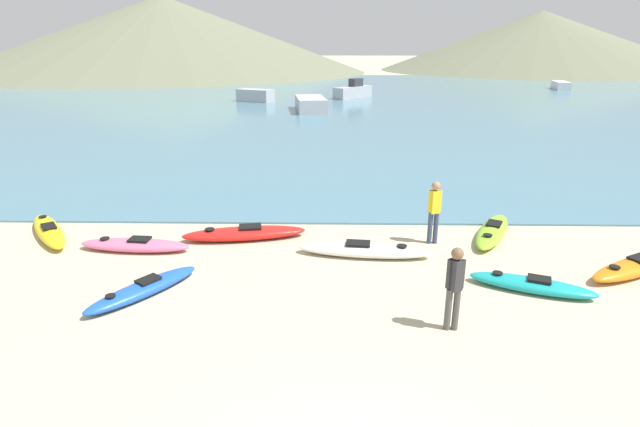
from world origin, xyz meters
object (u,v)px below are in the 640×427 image
kayak_on_sand_5 (532,285)px  moored_boat_0 (561,85)px  kayak_on_sand_4 (635,267)px  person_near_waterline (434,208)px  kayak_on_sand_3 (244,233)px  person_near_foreground (455,284)px  kayak_on_sand_6 (365,250)px  kayak_on_sand_7 (135,245)px  kayak_on_sand_0 (49,231)px  kayak_on_sand_1 (493,231)px  moored_boat_3 (255,95)px  kayak_on_sand_2 (144,289)px  moored_boat_2 (311,104)px  moored_boat_1 (353,91)px

kayak_on_sand_5 → moored_boat_0: moored_boat_0 is taller
kayak_on_sand_4 → person_near_waterline: (-4.47, 1.80, 0.83)m
kayak_on_sand_3 → kayak_on_sand_4: same height
person_near_foreground → kayak_on_sand_3: bearing=136.1°
person_near_waterline → moored_boat_0: size_ratio=0.45×
person_near_foreground → kayak_on_sand_5: bearing=36.6°
kayak_on_sand_6 → kayak_on_sand_7: size_ratio=1.17×
kayak_on_sand_7 → person_near_waterline: (7.94, 0.66, 0.85)m
person_near_foreground → kayak_on_sand_0: bearing=155.7°
kayak_on_sand_0 → kayak_on_sand_6: (8.85, -1.19, -0.01)m
kayak_on_sand_1 → moored_boat_3: bearing=109.1°
kayak_on_sand_2 → person_near_foreground: size_ratio=1.52×
kayak_on_sand_0 → person_near_foreground: bearing=-24.3°
moored_boat_0 → moored_boat_2: size_ratio=0.74×
kayak_on_sand_4 → kayak_on_sand_3: bearing=168.3°
kayak_on_sand_3 → moored_boat_3: size_ratio=0.99×
moored_boat_0 → moored_boat_2: (-27.80, -19.20, 0.09)m
kayak_on_sand_7 → kayak_on_sand_6: bearing=-2.2°
kayak_on_sand_1 → moored_boat_2: moored_boat_2 is taller
kayak_on_sand_2 → kayak_on_sand_3: size_ratio=0.74×
kayak_on_sand_1 → person_near_waterline: 2.06m
moored_boat_1 → moored_boat_3: (-9.03, -3.36, -0.08)m
kayak_on_sand_3 → moored_boat_0: (28.67, 45.96, 0.32)m
kayak_on_sand_2 → moored_boat_3: size_ratio=0.73×
moored_boat_1 → moored_boat_2: bearing=-110.8°
moored_boat_1 → moored_boat_3: 9.64m
kayak_on_sand_1 → kayak_on_sand_4: bearing=-41.2°
kayak_on_sand_0 → moored_boat_3: 33.19m
kayak_on_sand_5 → moored_boat_1: moored_boat_1 is taller
person_near_foreground → person_near_waterline: size_ratio=0.97×
kayak_on_sand_4 → moored_boat_2: bearing=107.0°
kayak_on_sand_1 → person_near_foreground: size_ratio=1.77×
moored_boat_0 → moored_boat_1: moored_boat_1 is taller
kayak_on_sand_5 → moored_boat_1: (-2.23, 39.57, 0.54)m
kayak_on_sand_5 → moored_boat_2: size_ratio=0.52×
person_near_foreground → person_near_waterline: (0.48, 4.33, 0.03)m
kayak_on_sand_0 → kayak_on_sand_1: (12.56, 0.23, -0.01)m
kayak_on_sand_3 → moored_boat_2: bearing=88.1°
kayak_on_sand_5 → kayak_on_sand_6: kayak_on_sand_6 is taller
kayak_on_sand_5 → kayak_on_sand_6: bearing=152.7°
kayak_on_sand_2 → moored_boat_0: (30.34, 49.25, 0.35)m
kayak_on_sand_0 → person_near_waterline: size_ratio=1.67×
person_near_foreground → kayak_on_sand_1: bearing=64.8°
kayak_on_sand_6 → moored_boat_1: 37.75m
kayak_on_sand_7 → person_near_foreground: bearing=-26.2°
kayak_on_sand_2 → person_near_waterline: (6.85, 3.09, 0.85)m
kayak_on_sand_4 → person_near_waterline: size_ratio=1.70×
moored_boat_2 → moored_boat_3: bearing=129.0°
kayak_on_sand_1 → moored_boat_1: bearing=93.7°
kayak_on_sand_7 → moored_boat_2: bearing=82.5°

